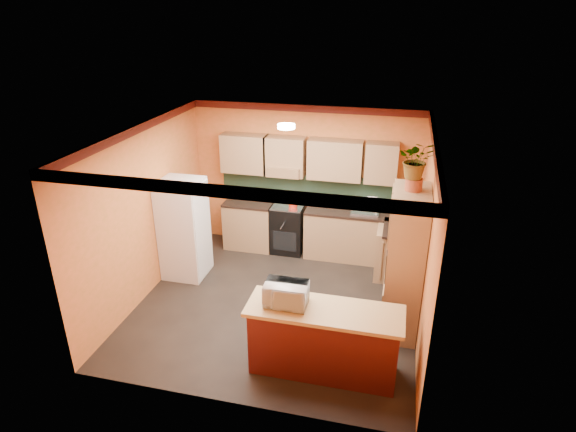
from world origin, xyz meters
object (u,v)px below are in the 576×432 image
object	(u,v)px
fridge	(184,229)
microwave	(286,294)
stove	(288,228)
base_cabinets_back	(321,232)
pantry	(405,264)
breakfast_bar	(324,342)

from	to	relation	value
fridge	microwave	size ratio (longest dim) A/B	3.27
stove	base_cabinets_back	bearing A→B (deg)	0.00
pantry	breakfast_bar	bearing A→B (deg)	-128.50
fridge	pantry	bearing A→B (deg)	-11.10
fridge	breakfast_bar	world-z (taller)	fridge
stove	microwave	world-z (taller)	microwave
pantry	fridge	bearing A→B (deg)	168.90
stove	fridge	bearing A→B (deg)	-139.78
base_cabinets_back	pantry	distance (m)	2.54
pantry	microwave	xyz separation A→B (m)	(-1.39, -1.14, 0.02)
fridge	microwave	world-z (taller)	fridge
base_cabinets_back	stove	bearing A→B (deg)	-180.00
base_cabinets_back	fridge	world-z (taller)	fridge
base_cabinets_back	breakfast_bar	size ratio (longest dim) A/B	2.03
fridge	microwave	distance (m)	2.89
stove	pantry	xyz separation A→B (m)	(2.11, -1.97, 0.59)
base_cabinets_back	pantry	xyz separation A→B (m)	(1.48, -1.97, 0.61)
breakfast_bar	base_cabinets_back	bearing A→B (deg)	100.50
breakfast_bar	microwave	xyz separation A→B (m)	(-0.48, 0.00, 0.63)
base_cabinets_back	fridge	xyz separation A→B (m)	(-2.12, -1.26, 0.41)
base_cabinets_back	pantry	size ratio (longest dim) A/B	1.74
fridge	pantry	world-z (taller)	pantry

